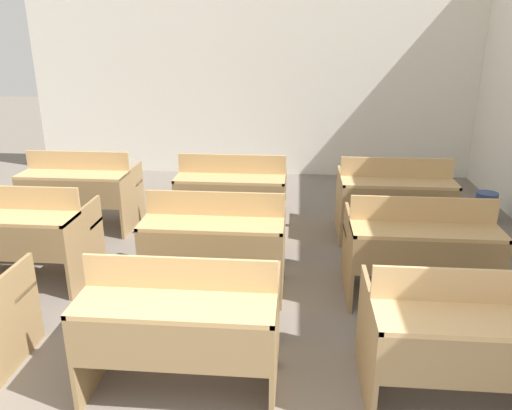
% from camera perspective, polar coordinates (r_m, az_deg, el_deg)
% --- Properties ---
extents(wall_back, '(6.63, 0.06, 3.17)m').
position_cam_1_polar(wall_back, '(7.57, -0.44, 15.36)').
color(wall_back, white).
rests_on(wall_back, ground_plane).
extents(bench_front_center, '(1.15, 0.77, 0.87)m').
position_cam_1_polar(bench_front_center, '(3.12, -8.40, -12.82)').
color(bench_front_center, '#93744A').
rests_on(bench_front_center, ground_plane).
extents(bench_front_right, '(1.15, 0.77, 0.87)m').
position_cam_1_polar(bench_front_right, '(3.20, 23.10, -13.41)').
color(bench_front_right, '#9A7B51').
rests_on(bench_front_right, ground_plane).
extents(bench_second_left, '(1.15, 0.77, 0.87)m').
position_cam_1_polar(bench_second_left, '(4.80, -25.42, -2.75)').
color(bench_second_left, '#95764C').
rests_on(bench_second_left, ground_plane).
extents(bench_second_center, '(1.15, 0.77, 0.87)m').
position_cam_1_polar(bench_second_center, '(4.20, -4.64, -3.85)').
color(bench_second_center, olive).
rests_on(bench_second_center, ground_plane).
extents(bench_second_right, '(1.15, 0.77, 0.87)m').
position_cam_1_polar(bench_second_right, '(4.27, 18.15, -4.40)').
color(bench_second_right, olive).
rests_on(bench_second_right, ground_plane).
extents(bench_third_left, '(1.15, 0.77, 0.87)m').
position_cam_1_polar(bench_third_left, '(5.87, -19.38, 1.87)').
color(bench_third_left, '#97784E').
rests_on(bench_third_left, ground_plane).
extents(bench_third_center, '(1.15, 0.77, 0.87)m').
position_cam_1_polar(bench_third_center, '(5.40, -2.72, 1.51)').
color(bench_third_center, '#92744A').
rests_on(bench_third_center, ground_plane).
extents(bench_third_right, '(1.15, 0.77, 0.87)m').
position_cam_1_polar(bench_third_right, '(5.46, 15.50, 1.00)').
color(bench_third_right, '#97784E').
rests_on(bench_third_right, ground_plane).
extents(wastepaper_bin, '(0.25, 0.25, 0.31)m').
position_cam_1_polar(wastepaper_bin, '(6.50, 24.77, -0.01)').
color(wastepaper_bin, '#33477A').
rests_on(wastepaper_bin, ground_plane).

